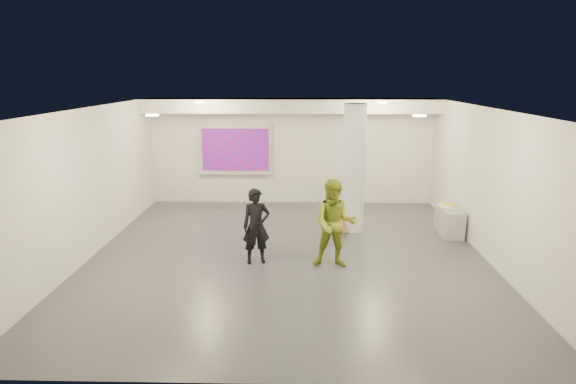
{
  "coord_description": "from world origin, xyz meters",
  "views": [
    {
      "loc": [
        0.27,
        -9.99,
        3.64
      ],
      "look_at": [
        0.0,
        0.4,
        1.25
      ],
      "focal_mm": 32.0,
      "sensor_mm": 36.0,
      "label": 1
    }
  ],
  "objects_px": {
    "woman": "(256,226)",
    "column": "(354,168)",
    "man": "(335,224)",
    "credenza": "(449,221)",
    "projection_screen": "(236,150)"
  },
  "relations": [
    {
      "from": "column",
      "to": "credenza",
      "type": "height_order",
      "value": "column"
    },
    {
      "from": "projection_screen",
      "to": "credenza",
      "type": "relative_size",
      "value": 1.97
    },
    {
      "from": "man",
      "to": "column",
      "type": "bearing_deg",
      "value": 79.85
    },
    {
      "from": "woman",
      "to": "man",
      "type": "height_order",
      "value": "man"
    },
    {
      "from": "column",
      "to": "credenza",
      "type": "bearing_deg",
      "value": -6.46
    },
    {
      "from": "woman",
      "to": "man",
      "type": "xyz_separation_m",
      "value": [
        1.52,
        -0.17,
        0.11
      ]
    },
    {
      "from": "column",
      "to": "credenza",
      "type": "relative_size",
      "value": 2.81
    },
    {
      "from": "credenza",
      "to": "woman",
      "type": "bearing_deg",
      "value": -154.76
    },
    {
      "from": "column",
      "to": "man",
      "type": "distance_m",
      "value": 2.53
    },
    {
      "from": "projection_screen",
      "to": "man",
      "type": "relative_size",
      "value": 1.22
    },
    {
      "from": "column",
      "to": "woman",
      "type": "bearing_deg",
      "value": -133.52
    },
    {
      "from": "projection_screen",
      "to": "column",
      "type": "bearing_deg",
      "value": -40.56
    },
    {
      "from": "credenza",
      "to": "man",
      "type": "height_order",
      "value": "man"
    },
    {
      "from": "woman",
      "to": "man",
      "type": "relative_size",
      "value": 0.87
    },
    {
      "from": "woman",
      "to": "column",
      "type": "bearing_deg",
      "value": 31.6
    }
  ]
}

